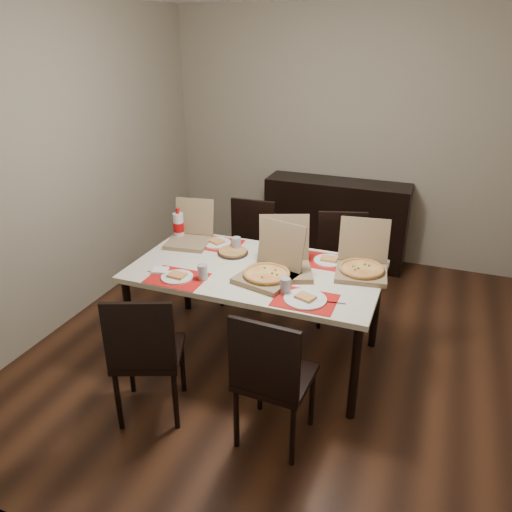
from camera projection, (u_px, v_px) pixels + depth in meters
name	position (u px, v px, depth m)	size (l,w,h in m)	color
ground	(284.00, 346.00, 4.07)	(3.80, 4.00, 0.02)	#3F2213
room_walls	(307.00, 120.00, 3.72)	(3.84, 4.02, 2.62)	gray
sideboard	(336.00, 222.00, 5.39)	(1.50, 0.40, 0.90)	black
dining_table	(256.00, 277.00, 3.68)	(1.80, 1.00, 0.75)	beige
chair_near_left	(146.00, 352.00, 3.11)	(0.54, 0.54, 0.93)	black
chair_near_right	(271.00, 375.00, 2.90)	(0.44, 0.44, 0.93)	black
chair_far_left	(249.00, 247.00, 4.61)	(0.44, 0.44, 0.93)	black
chair_far_right	(341.00, 262.00, 4.31)	(0.52, 0.52, 0.93)	black
setting_near_left	(182.00, 275.00, 3.50)	(0.46, 0.30, 0.11)	red
setting_near_right	(300.00, 296.00, 3.23)	(0.46, 0.30, 0.11)	red
setting_far_left	(219.00, 243.00, 4.04)	(0.49, 0.30, 0.11)	red
setting_far_right	(322.00, 258.00, 3.76)	(0.50, 0.30, 0.11)	red
napkin_loose	(267.00, 272.00, 3.58)	(0.12, 0.11, 0.02)	white
pizza_box_center	(269.00, 271.00, 3.48)	(0.45, 0.48, 0.37)	olive
pizza_box_right	(362.00, 266.00, 3.56)	(0.41, 0.44, 0.36)	olive
pizza_box_left	(190.00, 236.00, 4.08)	(0.38, 0.41, 0.33)	olive
pizza_box_extra	(285.00, 263.00, 3.60)	(0.49, 0.51, 0.37)	olive
faina_plate	(233.00, 252.00, 3.88)	(0.24, 0.24, 0.03)	black
dip_bowl	(274.00, 258.00, 3.78)	(0.13, 0.13, 0.03)	white
soda_bottle	(179.00, 226.00, 4.12)	(0.09, 0.09, 0.27)	silver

